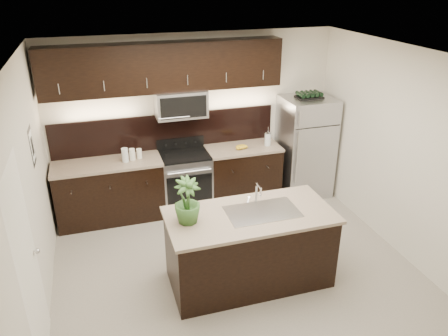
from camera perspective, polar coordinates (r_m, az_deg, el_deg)
ground at (r=5.85m, az=1.23°, el=-12.55°), size 4.50×4.50×0.00m
room_walls at (r=4.95m, az=0.32°, el=2.83°), size 4.52×4.02×2.71m
counter_run at (r=6.91m, az=-6.73°, el=-1.90°), size 3.51×0.65×0.94m
upper_fixtures at (r=6.50m, az=-7.48°, el=12.00°), size 3.49×0.40×1.66m
island at (r=5.35m, az=3.33°, el=-10.30°), size 1.96×0.96×0.94m
sink_faucet at (r=5.15m, az=4.99°, el=-5.51°), size 0.84×0.50×0.28m
refrigerator at (r=7.39m, az=10.53°, el=2.72°), size 0.80×0.73×1.67m
wine_rack at (r=7.12m, az=11.08°, el=9.31°), size 0.41×0.25×0.10m
plant at (r=4.82m, az=-4.83°, el=-4.30°), size 0.37×0.37×0.53m
canisters at (r=6.59m, az=-12.13°, el=1.74°), size 0.30×0.16×0.21m
french_press at (r=7.04m, az=5.74°, el=3.85°), size 0.11×0.11×0.30m
bananas at (r=6.87m, az=1.80°, el=2.70°), size 0.24×0.20×0.06m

